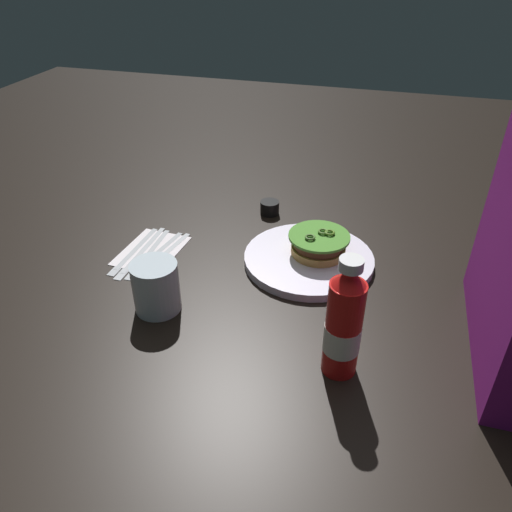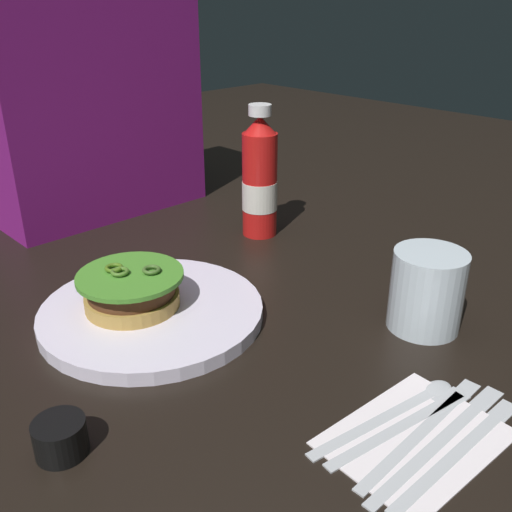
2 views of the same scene
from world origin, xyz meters
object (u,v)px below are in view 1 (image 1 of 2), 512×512
steak_knife (131,252)px  butter_knife (138,254)px  burger_sandwich (319,244)px  water_glass (156,287)px  napkin (151,251)px  ketchup_bottle (344,325)px  spoon_utensil (158,259)px  condiment_cup (270,208)px  table_knife (146,255)px  fork_utensil (153,255)px  dinner_plate (309,259)px

steak_knife → butter_knife: same height
burger_sandwich → water_glass: water_glass is taller
butter_knife → water_glass: bearing=38.3°
napkin → butter_knife: (0.03, -0.02, 0.00)m
ketchup_bottle → napkin: bearing=-117.9°
spoon_utensil → condiment_cup: bearing=146.7°
steak_knife → ketchup_bottle: bearing=66.1°
butter_knife → table_knife: size_ratio=1.07×
water_glass → steak_knife: bearing=-138.0°
burger_sandwich → steak_knife: bearing=-77.2°
spoon_utensil → fork_utensil: bearing=-125.5°
ketchup_bottle → table_knife: bearing=-115.3°
burger_sandwich → fork_utensil: burger_sandwich is taller
burger_sandwich → spoon_utensil: bearing=-73.5°
table_knife → fork_utensil: 0.02m
dinner_plate → ketchup_bottle: (0.30, 0.11, 0.09)m
fork_utensil → ketchup_bottle: bearing=63.3°
condiment_cup → steak_knife: size_ratio=0.23×
dinner_plate → spoon_utensil: size_ratio=1.50×
water_glass → spoon_utensil: size_ratio=0.53×
table_knife → steak_knife: bearing=-94.1°
water_glass → steak_knife: (-0.16, -0.14, -0.05)m
burger_sandwich → water_glass: (0.25, -0.27, 0.01)m
water_glass → table_knife: size_ratio=0.48×
burger_sandwich → ketchup_bottle: 0.33m
ketchup_bottle → fork_utensil: ketchup_bottle is taller
burger_sandwich → napkin: burger_sandwich is taller
fork_utensil → spoon_utensil: same height
napkin → spoon_utensil: size_ratio=0.88×
dinner_plate → water_glass: water_glass is taller
condiment_cup → butter_knife: (0.27, -0.23, -0.01)m
burger_sandwich → napkin: (0.07, -0.37, -0.04)m
dinner_plate → table_knife: 0.36m
dinner_plate → butter_knife: 0.38m
table_knife → fork_utensil: same height
dinner_plate → water_glass: size_ratio=2.81×
burger_sandwich → butter_knife: 0.40m
napkin → steak_knife: steak_knife is taller
butter_knife → spoon_utensil: size_ratio=1.18×
burger_sandwich → steak_knife: (0.09, -0.41, -0.04)m
water_glass → steak_knife: size_ratio=0.49×
steak_knife → table_knife: same height
burger_sandwich → spoon_utensil: size_ratio=0.70×
condiment_cup → butter_knife: bearing=-40.5°
ketchup_bottle → table_knife: ketchup_bottle is taller
water_glass → ketchup_bottle: bearing=79.8°
dinner_plate → napkin: 0.36m
condiment_cup → burger_sandwich: bearing=41.3°
water_glass → condiment_cup: size_ratio=2.09×
ketchup_bottle → spoon_utensil: 0.49m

